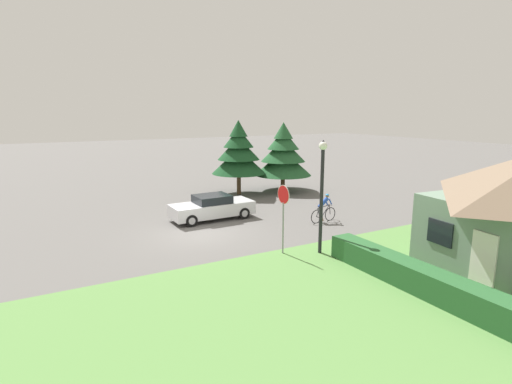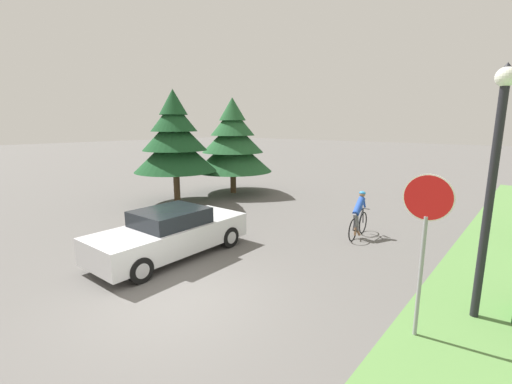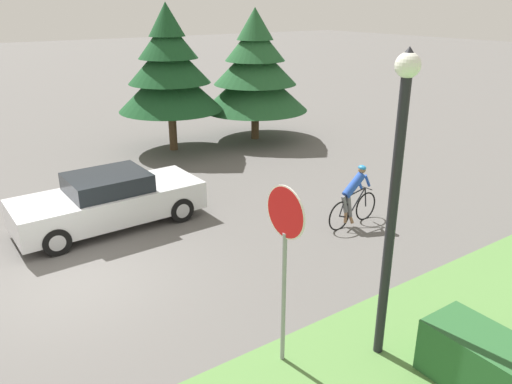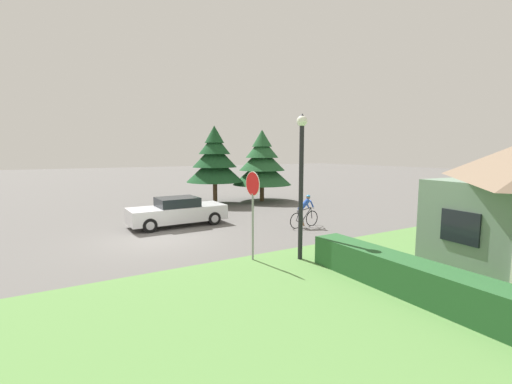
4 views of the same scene
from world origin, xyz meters
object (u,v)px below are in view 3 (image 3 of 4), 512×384
cyclist (354,198)px  stop_sign (285,239)px  sedan_left_lane (109,201)px  conifer_tall_near (169,70)px  conifer_tall_far (255,72)px  street_lamp (396,179)px

cyclist → stop_sign: 5.68m
sedan_left_lane → cyclist: size_ratio=2.62×
conifer_tall_near → cyclist: bearing=4.6°
cyclist → conifer_tall_far: size_ratio=0.34×
conifer_tall_far → street_lamp: bearing=-26.0°
street_lamp → conifer_tall_far: size_ratio=0.93×
cyclist → stop_sign: size_ratio=0.60×
sedan_left_lane → cyclist: cyclist is taller
cyclist → conifer_tall_near: 9.16m
stop_sign → street_lamp: size_ratio=0.61×
conifer_tall_near → conifer_tall_far: conifer_tall_near is taller
sedan_left_lane → street_lamp: street_lamp is taller
sedan_left_lane → cyclist: bearing=-35.2°
sedan_left_lane → stop_sign: 6.66m
sedan_left_lane → conifer_tall_near: bearing=50.1°
stop_sign → conifer_tall_near: conifer_tall_near is taller
stop_sign → street_lamp: bearing=-120.5°
sedan_left_lane → stop_sign: size_ratio=1.57×
stop_sign → street_lamp: street_lamp is taller
cyclist → stop_sign: stop_sign is taller
street_lamp → conifer_tall_near: bearing=169.0°
sedan_left_lane → stop_sign: bearing=-87.0°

